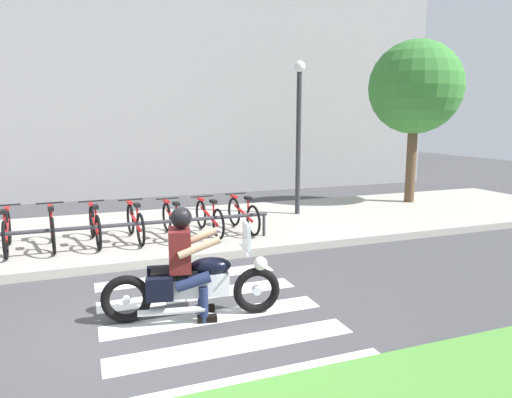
{
  "coord_description": "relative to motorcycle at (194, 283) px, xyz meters",
  "views": [
    {
      "loc": [
        -0.53,
        -5.3,
        2.46
      ],
      "look_at": [
        2.01,
        1.4,
        1.22
      ],
      "focal_mm": 32.19,
      "sensor_mm": 36.0,
      "label": 1
    }
  ],
  "objects": [
    {
      "name": "building_backdrop",
      "position": [
        -0.67,
        10.08,
        3.58
      ],
      "size": [
        24.0,
        1.2,
        8.07
      ],
      "primitive_type": "cube",
      "color": "#979797",
      "rests_on": "ground"
    },
    {
      "name": "street_lamp",
      "position": [
        3.74,
        4.78,
        1.91
      ],
      "size": [
        0.28,
        0.28,
        3.85
      ],
      "color": "#2D2D33",
      "rests_on": "ground"
    },
    {
      "name": "ground_plane",
      "position": [
        -0.67,
        -0.06,
        -0.45
      ],
      "size": [
        48.0,
        48.0,
        0.0
      ],
      "primitive_type": "plane",
      "color": "#424244"
    },
    {
      "name": "crosswalk_stripe_1",
      "position": [
        0.25,
        -0.86,
        -0.45
      ],
      "size": [
        2.8,
        0.4,
        0.01
      ],
      "primitive_type": "cube",
      "color": "white",
      "rests_on": "ground"
    },
    {
      "name": "bicycle_5",
      "position": [
        1.15,
        3.55,
        0.04
      ],
      "size": [
        0.48,
        1.66,
        0.74
      ],
      "color": "black",
      "rests_on": "sidewalk"
    },
    {
      "name": "crosswalk_stripe_0",
      "position": [
        0.25,
        -1.66,
        -0.45
      ],
      "size": [
        2.8,
        0.4,
        0.01
      ],
      "primitive_type": "cube",
      "color": "white",
      "rests_on": "ground"
    },
    {
      "name": "crosswalk_stripe_4",
      "position": [
        0.25,
        1.54,
        -0.45
      ],
      "size": [
        2.8,
        0.4,
        0.01
      ],
      "primitive_type": "cube",
      "color": "white",
      "rests_on": "ground"
    },
    {
      "name": "bicycle_3",
      "position": [
        -0.33,
        3.55,
        0.05
      ],
      "size": [
        0.48,
        1.65,
        0.76
      ],
      "color": "black",
      "rests_on": "sidewalk"
    },
    {
      "name": "sidewalk",
      "position": [
        -0.67,
        4.38,
        -0.38
      ],
      "size": [
        24.0,
        4.4,
        0.15
      ],
      "primitive_type": "cube",
      "color": "#A8A399",
      "rests_on": "ground"
    },
    {
      "name": "bicycle_4",
      "position": [
        0.41,
        3.55,
        0.04
      ],
      "size": [
        0.48,
        1.63,
        0.74
      ],
      "color": "black",
      "rests_on": "sidewalk"
    },
    {
      "name": "bike_rack",
      "position": [
        -0.33,
        3.0,
        0.12
      ],
      "size": [
        5.02,
        0.07,
        0.49
      ],
      "color": "#333338",
      "rests_on": "sidewalk"
    },
    {
      "name": "rider",
      "position": [
        -0.08,
        0.02,
        0.36
      ],
      "size": [
        0.69,
        0.61,
        1.42
      ],
      "color": "#591919",
      "rests_on": "ground"
    },
    {
      "name": "crosswalk_stripe_3",
      "position": [
        0.25,
        0.74,
        -0.45
      ],
      "size": [
        2.8,
        0.4,
        0.01
      ],
      "primitive_type": "cube",
      "color": "white",
      "rests_on": "ground"
    },
    {
      "name": "bicycle_6",
      "position": [
        1.88,
        3.55,
        0.05
      ],
      "size": [
        0.48,
        1.63,
        0.76
      ],
      "color": "black",
      "rests_on": "sidewalk"
    },
    {
      "name": "motorcycle",
      "position": [
        0.0,
        0.0,
        0.0
      ],
      "size": [
        2.21,
        0.79,
        1.2
      ],
      "color": "black",
      "rests_on": "ground"
    },
    {
      "name": "bicycle_1",
      "position": [
        -1.8,
        3.55,
        0.06
      ],
      "size": [
        0.48,
        1.64,
        0.79
      ],
      "color": "black",
      "rests_on": "sidewalk"
    },
    {
      "name": "bicycle_2",
      "position": [
        -1.06,
        3.55,
        0.05
      ],
      "size": [
        0.48,
        1.65,
        0.78
      ],
      "color": "black",
      "rests_on": "sidewalk"
    },
    {
      "name": "bicycle_0",
      "position": [
        -2.54,
        3.55,
        0.06
      ],
      "size": [
        0.48,
        1.7,
        0.8
      ],
      "color": "black",
      "rests_on": "sidewalk"
    },
    {
      "name": "crosswalk_stripe_2",
      "position": [
        0.25,
        -0.06,
        -0.45
      ],
      "size": [
        2.8,
        0.4,
        0.01
      ],
      "primitive_type": "cube",
      "color": "white",
      "rests_on": "ground"
    },
    {
      "name": "tree_near_rack",
      "position": [
        7.47,
        5.18,
        2.87
      ],
      "size": [
        2.55,
        2.55,
        4.62
      ],
      "color": "brown",
      "rests_on": "ground"
    }
  ]
}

